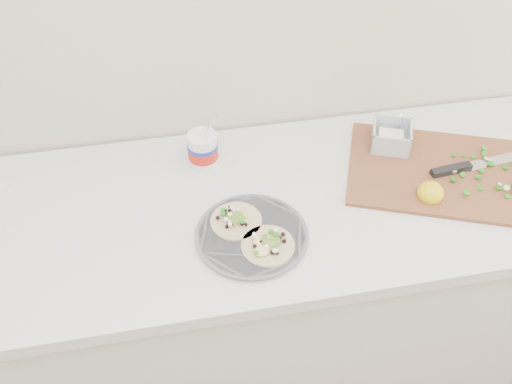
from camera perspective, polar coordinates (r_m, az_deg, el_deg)
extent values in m
cube|color=beige|center=(1.53, -10.13, 16.82)|extent=(3.50, 0.05, 2.60)
cube|color=silver|center=(1.90, -6.25, -11.49)|extent=(2.40, 0.62, 0.86)
cube|color=silver|center=(1.53, -7.46, -2.71)|extent=(2.44, 0.66, 0.04)
cylinder|color=slate|center=(1.45, -0.43, -4.39)|extent=(0.27, 0.27, 0.01)
cylinder|color=slate|center=(1.44, -0.43, -4.26)|extent=(0.29, 0.29, 0.00)
cylinder|color=white|center=(1.63, -5.34, 4.26)|extent=(0.08, 0.08, 0.10)
cylinder|color=red|center=(1.63, -5.33, 4.16)|extent=(0.09, 0.09, 0.04)
cylinder|color=#192D99|center=(1.62, -5.38, 4.66)|extent=(0.09, 0.09, 0.01)
cube|color=brown|center=(1.70, 17.91, 1.91)|extent=(0.60, 0.52, 0.01)
cube|color=white|center=(1.73, 13.30, 5.14)|extent=(0.07, 0.07, 0.03)
ellipsoid|color=yellow|center=(1.59, 17.11, 0.08)|extent=(0.07, 0.07, 0.06)
cube|color=silver|center=(1.77, 22.78, 2.87)|extent=(0.19, 0.06, 0.00)
cube|color=black|center=(1.69, 18.94, 2.14)|extent=(0.12, 0.04, 0.02)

